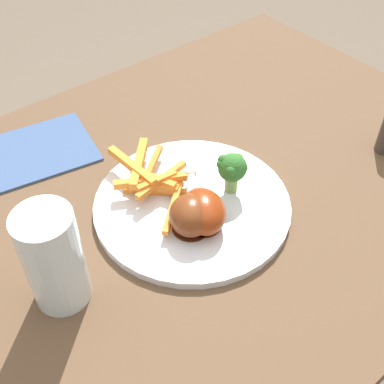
{
  "coord_description": "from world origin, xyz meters",
  "views": [
    {
      "loc": [
        -0.29,
        -0.41,
        1.23
      ],
      "look_at": [
        0.02,
        -0.03,
        0.74
      ],
      "focal_mm": 46.18,
      "sensor_mm": 36.0,
      "label": 1
    }
  ],
  "objects_px": {
    "dinner_plate": "(192,205)",
    "water_glass": "(53,259)",
    "chicken_drumstick_far": "(203,209)",
    "broccoli_floret_front": "(233,168)",
    "carrot_fries_pile": "(150,177)",
    "chicken_drumstick_near": "(191,213)",
    "dining_table": "(171,251)"
  },
  "relations": [
    {
      "from": "dinner_plate",
      "to": "water_glass",
      "type": "relative_size",
      "value": 2.03
    },
    {
      "from": "dinner_plate",
      "to": "chicken_drumstick_far",
      "type": "distance_m",
      "value": 0.05
    },
    {
      "from": "dinner_plate",
      "to": "chicken_drumstick_far",
      "type": "relative_size",
      "value": 2.18
    },
    {
      "from": "dinner_plate",
      "to": "broccoli_floret_front",
      "type": "relative_size",
      "value": 4.43
    },
    {
      "from": "dinner_plate",
      "to": "chicken_drumstick_far",
      "type": "xyz_separation_m",
      "value": [
        -0.01,
        -0.04,
        0.03
      ]
    },
    {
      "from": "broccoli_floret_front",
      "to": "carrot_fries_pile",
      "type": "bearing_deg",
      "value": 139.62
    },
    {
      "from": "chicken_drumstick_near",
      "to": "water_glass",
      "type": "relative_size",
      "value": 0.84
    },
    {
      "from": "broccoli_floret_front",
      "to": "dinner_plate",
      "type": "bearing_deg",
      "value": 165.87
    },
    {
      "from": "water_glass",
      "to": "dinner_plate",
      "type": "bearing_deg",
      "value": 3.8
    },
    {
      "from": "chicken_drumstick_far",
      "to": "carrot_fries_pile",
      "type": "bearing_deg",
      "value": 99.28
    },
    {
      "from": "dining_table",
      "to": "broccoli_floret_front",
      "type": "distance_m",
      "value": 0.19
    },
    {
      "from": "chicken_drumstick_near",
      "to": "broccoli_floret_front",
      "type": "bearing_deg",
      "value": 11.18
    },
    {
      "from": "dining_table",
      "to": "broccoli_floret_front",
      "type": "relative_size",
      "value": 17.19
    },
    {
      "from": "broccoli_floret_front",
      "to": "chicken_drumstick_far",
      "type": "height_order",
      "value": "broccoli_floret_front"
    },
    {
      "from": "broccoli_floret_front",
      "to": "chicken_drumstick_far",
      "type": "bearing_deg",
      "value": -163.2
    },
    {
      "from": "dining_table",
      "to": "chicken_drumstick_near",
      "type": "distance_m",
      "value": 0.16
    },
    {
      "from": "dining_table",
      "to": "chicken_drumstick_near",
      "type": "bearing_deg",
      "value": -97.84
    },
    {
      "from": "dinner_plate",
      "to": "water_glass",
      "type": "height_order",
      "value": "water_glass"
    },
    {
      "from": "dining_table",
      "to": "dinner_plate",
      "type": "distance_m",
      "value": 0.12
    },
    {
      "from": "carrot_fries_pile",
      "to": "chicken_drumstick_far",
      "type": "distance_m",
      "value": 0.1
    },
    {
      "from": "dinner_plate",
      "to": "chicken_drumstick_near",
      "type": "height_order",
      "value": "chicken_drumstick_near"
    },
    {
      "from": "chicken_drumstick_near",
      "to": "chicken_drumstick_far",
      "type": "xyz_separation_m",
      "value": [
        0.02,
        -0.0,
        -0.0
      ]
    },
    {
      "from": "dining_table",
      "to": "water_glass",
      "type": "xyz_separation_m",
      "value": [
        -0.19,
        -0.04,
        0.18
      ]
    },
    {
      "from": "dinner_plate",
      "to": "water_glass",
      "type": "xyz_separation_m",
      "value": [
        -0.21,
        -0.01,
        0.06
      ]
    },
    {
      "from": "water_glass",
      "to": "chicken_drumstick_far",
      "type": "bearing_deg",
      "value": -6.59
    },
    {
      "from": "broccoli_floret_front",
      "to": "chicken_drumstick_far",
      "type": "xyz_separation_m",
      "value": [
        -0.07,
        -0.02,
        -0.02
      ]
    },
    {
      "from": "chicken_drumstick_near",
      "to": "chicken_drumstick_far",
      "type": "height_order",
      "value": "chicken_drumstick_near"
    },
    {
      "from": "water_glass",
      "to": "chicken_drumstick_near",
      "type": "bearing_deg",
      "value": -5.84
    },
    {
      "from": "dinner_plate",
      "to": "chicken_drumstick_near",
      "type": "bearing_deg",
      "value": -130.86
    },
    {
      "from": "carrot_fries_pile",
      "to": "water_glass",
      "type": "height_order",
      "value": "water_glass"
    },
    {
      "from": "dinner_plate",
      "to": "broccoli_floret_front",
      "type": "height_order",
      "value": "broccoli_floret_front"
    },
    {
      "from": "dinner_plate",
      "to": "chicken_drumstick_near",
      "type": "xyz_separation_m",
      "value": [
        -0.03,
        -0.03,
        0.03
      ]
    }
  ]
}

